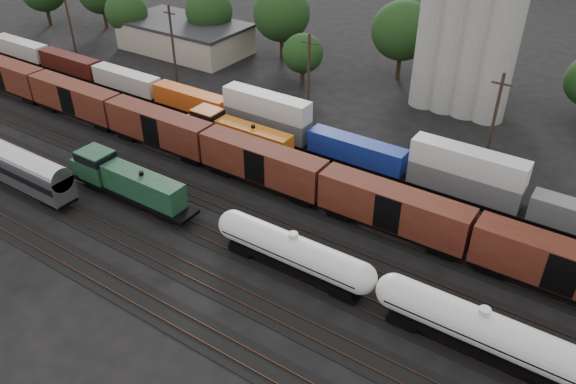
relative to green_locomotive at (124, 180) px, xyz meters
The scene contains 13 objects.
ground 18.81m from the green_locomotive, 15.56° to the left, with size 600.00×600.00×0.00m, color black.
tracks 18.80m from the green_locomotive, 15.56° to the left, with size 180.00×33.20×0.20m.
green_locomotive is the anchor object (origin of this frame).
tank_car_a 21.28m from the green_locomotive, ahead, with size 16.05×2.87×4.21m.
tank_car_b 37.77m from the green_locomotive, ahead, with size 16.75×3.00×4.39m.
passenger_coach 14.95m from the green_locomotive, 160.45° to the right, with size 22.08×2.72×5.01m.
orange_locomotive 15.29m from the green_locomotive, 78.88° to the left, with size 16.77×2.80×4.19m.
boxcar_string 20.97m from the green_locomotive, 28.50° to the left, with size 153.60×2.90×4.20m.
container_wall 35.85m from the green_locomotive, 33.92° to the left, with size 174.65×2.60×5.80m.
grain_silo 47.00m from the green_locomotive, 62.61° to the left, with size 13.40×5.00×29.00m.
industrial_sheds 47.17m from the green_locomotive, 58.59° to the left, with size 119.38×17.26×5.10m.
tree_band 48.15m from the green_locomotive, 64.55° to the left, with size 165.71×22.31×13.59m.
utility_poles 32.64m from the green_locomotive, 56.37° to the left, with size 122.20×0.36×12.00m.
Camera 1 is at (24.11, -36.99, 33.80)m, focal length 35.00 mm.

